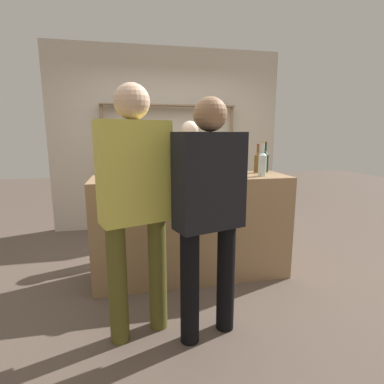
{
  "coord_description": "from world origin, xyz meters",
  "views": [
    {
      "loc": [
        -0.61,
        -2.95,
        1.5
      ],
      "look_at": [
        0.0,
        0.0,
        0.91
      ],
      "focal_mm": 28.0,
      "sensor_mm": 36.0,
      "label": 1
    }
  ],
  "objects": [
    {
      "name": "server_behind_counter",
      "position": [
        0.15,
        0.87,
        0.99
      ],
      "size": [
        0.45,
        0.27,
        1.66
      ],
      "rotation": [
        0.0,
        0.0,
        -1.33
      ],
      "color": "brown",
      "rests_on": "ground_plane"
    },
    {
      "name": "back_wall",
      "position": [
        0.0,
        1.9,
        1.4
      ],
      "size": [
        3.6,
        0.12,
        2.8
      ],
      "primitive_type": "cube",
      "color": "beige",
      "rests_on": "ground_plane"
    },
    {
      "name": "counter_bottle_3",
      "position": [
        0.46,
        0.18,
        1.2
      ],
      "size": [
        0.07,
        0.07,
        0.32
      ],
      "color": "black",
      "rests_on": "bar_counter"
    },
    {
      "name": "wine_glass",
      "position": [
        0.57,
        0.04,
        1.2
      ],
      "size": [
        0.08,
        0.08,
        0.17
      ],
      "color": "silver",
      "rests_on": "bar_counter"
    },
    {
      "name": "counter_bottle_2",
      "position": [
        0.34,
        0.17,
        1.21
      ],
      "size": [
        0.08,
        0.08,
        0.36
      ],
      "color": "#0F1956",
      "rests_on": "bar_counter"
    },
    {
      "name": "customer_left",
      "position": [
        -0.58,
        -0.86,
        1.08
      ],
      "size": [
        0.53,
        0.36,
        1.83
      ],
      "rotation": [
        0.0,
        0.0,
        1.91
      ],
      "color": "brown",
      "rests_on": "ground_plane"
    },
    {
      "name": "customer_center",
      "position": [
        -0.08,
        -0.98,
        1.02
      ],
      "size": [
        0.53,
        0.35,
        1.74
      ],
      "rotation": [
        0.0,
        0.0,
        1.87
      ],
      "color": "black",
      "rests_on": "ground_plane"
    },
    {
      "name": "ice_bucket",
      "position": [
        0.3,
        -0.11,
        1.2
      ],
      "size": [
        0.23,
        0.23,
        0.25
      ],
      "color": "black",
      "rests_on": "bar_counter"
    },
    {
      "name": "ground_plane",
      "position": [
        0.0,
        0.0,
        0.0
      ],
      "size": [
        16.0,
        16.0,
        0.0
      ],
      "primitive_type": "plane",
      "color": "brown"
    },
    {
      "name": "counter_bottle_0",
      "position": [
        -0.3,
        -0.19,
        1.22
      ],
      "size": [
        0.09,
        0.09,
        0.38
      ],
      "color": "#0F1956",
      "rests_on": "bar_counter"
    },
    {
      "name": "counter_bottle_5",
      "position": [
        0.71,
        -0.12,
        1.21
      ],
      "size": [
        0.08,
        0.08,
        0.35
      ],
      "color": "silver",
      "rests_on": "bar_counter"
    },
    {
      "name": "counter_bottle_1",
      "position": [
        0.87,
        0.19,
        1.2
      ],
      "size": [
        0.09,
        0.09,
        0.34
      ],
      "color": "black",
      "rests_on": "bar_counter"
    },
    {
      "name": "bar_counter",
      "position": [
        0.0,
        0.0,
        0.54
      ],
      "size": [
        2.0,
        0.59,
        1.07
      ],
      "primitive_type": "cube",
      "color": "#997551",
      "rests_on": "ground_plane"
    },
    {
      "name": "back_shelf",
      "position": [
        -0.01,
        1.72,
        1.26
      ],
      "size": [
        2.05,
        0.18,
        1.93
      ],
      "color": "#897056",
      "rests_on": "ground_plane"
    },
    {
      "name": "counter_bottle_4",
      "position": [
        0.78,
        0.17,
        1.19
      ],
      "size": [
        0.07,
        0.07,
        0.32
      ],
      "color": "brown",
      "rests_on": "bar_counter"
    }
  ]
}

